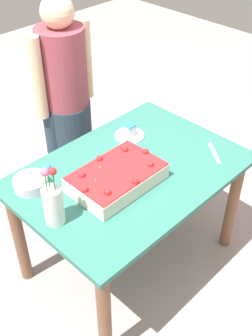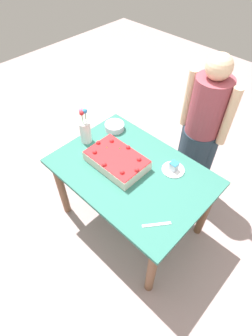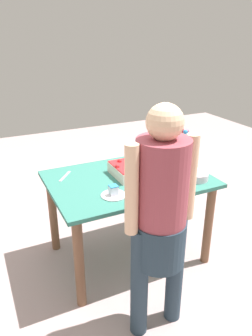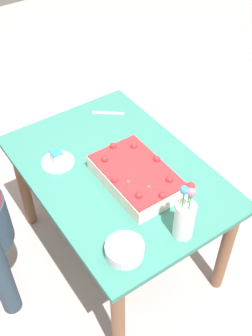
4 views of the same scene
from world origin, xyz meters
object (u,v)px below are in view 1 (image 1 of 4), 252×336
flower_vase (53,203)px  person_standing (66,96)px  serving_plate_with_slice (129,133)px  sheet_cake (117,177)px  cake_knife (214,153)px  fruit_bowl (31,183)px

flower_vase → person_standing: person_standing is taller
serving_plate_with_slice → person_standing: 0.52m
sheet_cake → flower_vase: flower_vase is taller
sheet_cake → cake_knife: bearing=160.8°
cake_knife → fruit_bowl: fruit_bowl is taller
serving_plate_with_slice → person_standing: person_standing is taller
sheet_cake → person_standing: person_standing is taller
cake_knife → sheet_cake: bearing=-70.7°
person_standing → fruit_bowl: bearing=-52.7°
sheet_cake → fruit_bowl: (0.33, -0.30, -0.02)m
serving_plate_with_slice → flower_vase: (0.76, 0.25, 0.10)m
sheet_cake → fruit_bowl: size_ratio=2.68×
cake_knife → fruit_bowl: bearing=-80.2°
fruit_bowl → flower_vase: bearing=77.8°
person_standing → cake_knife: bearing=16.8°
flower_vase → fruit_bowl: (-0.06, -0.28, -0.09)m
flower_vase → person_standing: (-0.68, -0.76, -0.01)m
sheet_cake → serving_plate_with_slice: (-0.36, -0.27, -0.02)m
serving_plate_with_slice → cake_knife: (-0.22, 0.47, -0.02)m
serving_plate_with_slice → cake_knife: bearing=114.9°
cake_knife → fruit_bowl: (0.91, -0.50, 0.03)m
flower_vase → cake_knife: bearing=167.5°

